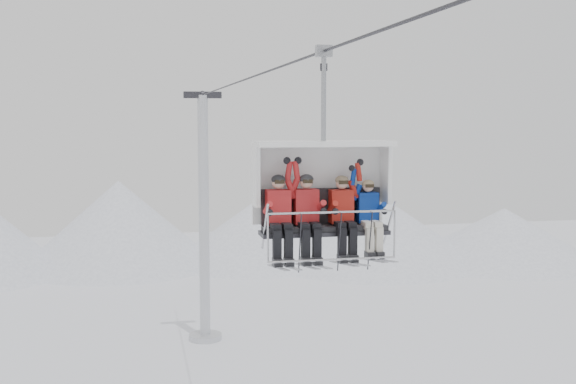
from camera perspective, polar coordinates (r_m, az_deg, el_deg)
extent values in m
cone|color=white|center=(61.22, -13.19, -2.38)|extent=(16.00, 16.00, 7.00)
cone|color=white|center=(61.10, -2.81, -3.20)|extent=(14.00, 14.00, 5.00)
cone|color=white|center=(61.48, 6.74, -2.70)|extent=(18.00, 18.00, 6.00)
cone|color=white|center=(64.17, 16.67, -3.23)|extent=(16.00, 16.00, 4.50)
cone|color=white|center=(65.23, 1.99, -2.84)|extent=(12.00, 12.00, 4.50)
cylinder|color=silver|center=(39.13, -6.66, -2.15)|extent=(0.56, 0.56, 13.30)
cylinder|color=silver|center=(40.54, -6.55, -11.29)|extent=(1.80, 1.80, 0.30)
cube|color=#2B2B2F|center=(38.78, -6.77, 7.62)|extent=(2.00, 0.35, 0.35)
cylinder|color=#2B2B2F|center=(17.02, 0.00, 10.08)|extent=(0.06, 50.00, 0.06)
cube|color=black|center=(13.84, 2.89, -2.84)|extent=(2.37, 0.55, 0.10)
cube|color=black|center=(14.04, 2.62, -1.10)|extent=(2.37, 0.10, 0.69)
cube|color=#2B2B2F|center=(13.85, 2.88, -3.21)|extent=(2.47, 0.60, 0.08)
cube|color=white|center=(14.20, 2.41, 0.73)|extent=(2.64, 0.10, 1.57)
cube|color=white|center=(13.77, 2.83, 3.84)|extent=(2.64, 0.90, 0.10)
cylinder|color=#BCBCC1|center=(13.26, 3.50, -1.61)|extent=(2.41, 0.04, 0.04)
cylinder|color=#BCBCC1|center=(13.34, 3.56, -5.36)|extent=(2.41, 0.04, 0.04)
cylinder|color=#919499|center=(13.79, 2.83, 7.46)|extent=(0.10, 0.10, 1.74)
cube|color=#919499|center=(13.84, 2.85, 11.06)|extent=(0.30, 0.18, 0.22)
cube|color=red|center=(13.62, -0.79, -1.21)|extent=(0.45, 0.30, 0.67)
sphere|color=tan|center=(13.53, -0.76, 0.76)|extent=(0.25, 0.25, 0.25)
cube|color=black|center=(13.27, -0.88, -4.17)|extent=(0.15, 0.15, 0.54)
cube|color=black|center=(13.31, 0.04, -4.14)|extent=(0.15, 0.15, 0.54)
cube|color=#AFB2B9|center=(13.25, -0.79, -5.99)|extent=(0.10, 1.69, 0.26)
cube|color=#AFB2B9|center=(13.29, 0.13, -5.95)|extent=(0.10, 1.69, 0.26)
cube|color=red|center=(13.74, 1.42, -1.15)|extent=(0.45, 0.30, 0.67)
sphere|color=tan|center=(13.65, 1.47, 0.80)|extent=(0.25, 0.25, 0.25)
cube|color=black|center=(13.38, 1.40, -4.09)|extent=(0.15, 0.15, 0.54)
cube|color=black|center=(13.43, 2.30, -4.05)|extent=(0.15, 0.15, 0.54)
cube|color=#AFB2B9|center=(13.36, 1.50, -5.89)|extent=(0.10, 1.69, 0.26)
cube|color=#AFB2B9|center=(13.41, 2.40, -5.85)|extent=(0.10, 1.69, 0.26)
cube|color=#B22117|center=(13.91, 4.22, -1.14)|extent=(0.43, 0.29, 0.64)
sphere|color=tan|center=(13.83, 4.28, 0.72)|extent=(0.24, 0.24, 0.24)
cube|color=black|center=(13.56, 4.29, -3.93)|extent=(0.14, 0.15, 0.52)
cube|color=black|center=(13.61, 5.13, -3.89)|extent=(0.14, 0.15, 0.52)
cube|color=#AFB2B9|center=(13.53, 4.40, -5.66)|extent=(0.10, 1.69, 0.26)
cube|color=#AFB2B9|center=(13.59, 5.24, -5.62)|extent=(0.10, 1.69, 0.26)
cube|color=navy|center=(14.07, 6.27, -1.21)|extent=(0.39, 0.26, 0.58)
sphere|color=tan|center=(13.99, 6.34, 0.45)|extent=(0.22, 0.22, 0.22)
cube|color=beige|center=(13.71, 6.45, -3.74)|extent=(0.13, 0.15, 0.47)
cube|color=beige|center=(13.77, 7.19, -3.71)|extent=(0.13, 0.15, 0.47)
cube|color=#AFB2B9|center=(13.68, 6.56, -5.35)|extent=(0.09, 1.69, 0.26)
cube|color=#AFB2B9|center=(13.74, 7.31, -5.31)|extent=(0.09, 1.69, 0.26)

